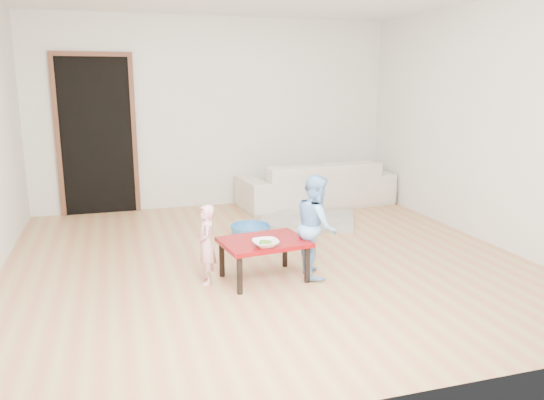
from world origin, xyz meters
name	(u,v)px	position (x,y,z in m)	size (l,w,h in m)	color
floor	(266,259)	(0.00, 0.00, 0.00)	(5.00, 5.00, 0.01)	#BF7851
back_wall	(216,114)	(0.00, 2.50, 1.30)	(5.00, 0.02, 2.60)	beige
right_wall	(487,123)	(2.50, 0.00, 1.30)	(0.02, 5.00, 2.60)	beige
doorway	(97,137)	(-1.60, 2.48, 1.02)	(1.02, 0.08, 2.11)	brown
sofa	(316,183)	(1.33, 2.05, 0.32)	(2.17, 0.85, 0.63)	beige
cushion	(303,175)	(1.08, 1.88, 0.48)	(0.45, 0.40, 0.12)	orange
red_table	(264,260)	(-0.18, -0.53, 0.18)	(0.74, 0.55, 0.37)	maroon
bowl	(266,243)	(-0.21, -0.71, 0.40)	(0.22, 0.22, 0.05)	white
broccoli	(266,243)	(-0.21, -0.71, 0.40)	(0.12, 0.12, 0.06)	#2D5919
child_pink	(206,245)	(-0.68, -0.47, 0.35)	(0.26, 0.17, 0.71)	#EB6B84
child_blue	(316,226)	(0.31, -0.56, 0.47)	(0.45, 0.35, 0.94)	#68BCF2
basin	(250,231)	(0.04, 0.77, 0.07)	(0.46, 0.46, 0.14)	#3379C1
blanket	(307,219)	(0.90, 1.23, 0.03)	(1.16, 0.97, 0.06)	#BDB4A7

